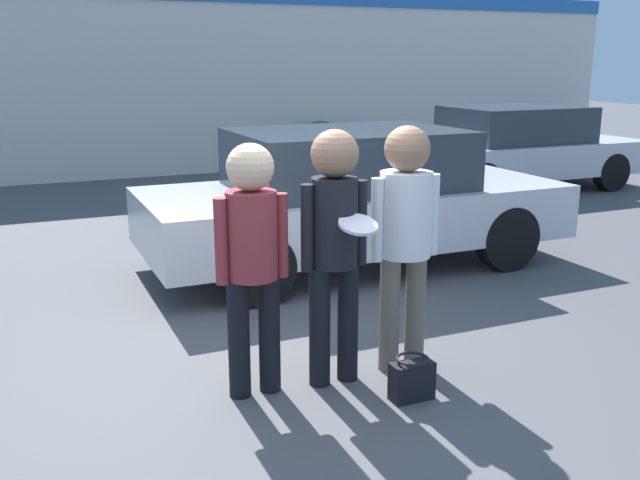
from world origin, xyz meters
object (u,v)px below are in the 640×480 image
parked_car_far (517,148)px  shrub (320,146)px  parked_car_near (352,198)px  person_middle_with_frisbee (335,235)px  person_left (252,248)px  person_right (405,224)px  handbag (412,379)px

parked_car_far → shrub: bearing=125.1°
parked_car_near → person_middle_with_frisbee: bearing=-118.6°
shrub → person_left: bearing=-116.4°
person_left → person_right: size_ratio=0.96×
parked_car_far → shrub: parked_car_far is taller
parked_car_near → shrub: size_ratio=4.51×
parked_car_near → shrub: bearing=69.1°
parked_car_near → handbag: parked_car_near is taller
person_right → handbag: bearing=-112.4°
shrub → handbag: (-3.57, -9.64, -0.37)m
person_right → parked_car_far: person_right is taller
person_middle_with_frisbee → person_right: person_right is taller
person_left → shrub: 10.19m
person_left → parked_car_far: 8.98m
parked_car_far → shrub: size_ratio=4.32×
person_left → person_middle_with_frisbee: bearing=-5.8°
parked_car_near → shrub: 6.98m
handbag → parked_car_far: bearing=46.9°
person_left → parked_car_near: (2.03, 2.60, -0.27)m
person_right → shrub: (3.37, 9.15, -0.59)m
person_middle_with_frisbee → shrub: 10.00m
parked_car_far → person_left: bearing=-139.8°
person_left → parked_car_near: 3.31m
person_right → shrub: person_right is taller
parked_car_far → person_middle_with_frisbee: bearing=-137.0°
shrub → handbag: bearing=-110.3°
parked_car_near → shrub: parked_car_near is taller
person_left → parked_car_near: size_ratio=0.37×
shrub → person_middle_with_frisbee: bearing=-113.2°
person_middle_with_frisbee → person_right: (0.57, 0.03, 0.01)m
person_middle_with_frisbee → parked_car_far: size_ratio=0.41×
person_right → parked_car_far: (5.71, 5.82, -0.37)m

